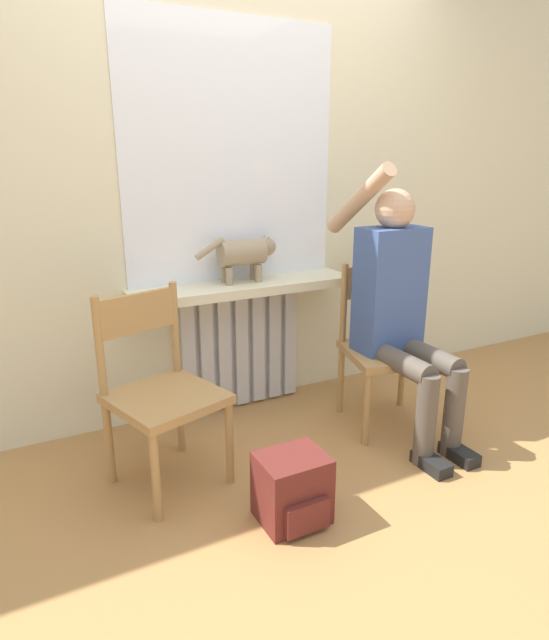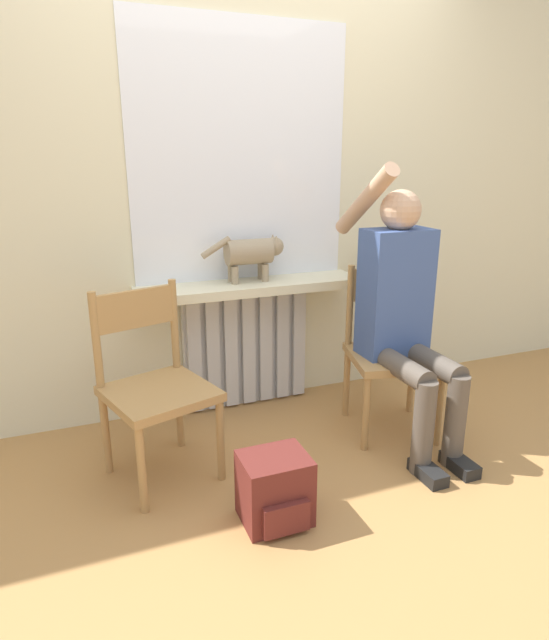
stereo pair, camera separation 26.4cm
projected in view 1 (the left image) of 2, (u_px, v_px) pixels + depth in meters
The scene contains 10 objects.
ground_plane at pixel (351, 511), 2.24m from camera, with size 12.00×12.00×0.00m, color #B27F47.
wall_with_window at pixel (230, 170), 2.89m from camera, with size 7.00×0.06×2.70m.
radiator at pixel (239, 348), 3.11m from camera, with size 0.74×0.08×0.71m.
windowsill at pixel (245, 288), 2.92m from camera, with size 1.26×0.28×0.05m.
window_glass at pixel (232, 154), 2.83m from camera, with size 1.21×0.01×1.34m.
chair_left at pixel (160, 389), 2.34m from camera, with size 0.54×0.54×0.87m.
chair_right at pixel (385, 345), 2.88m from camera, with size 0.52×0.52×0.87m.
person at pixel (400, 305), 2.72m from camera, with size 0.36×0.97×1.40m.
cat at pixel (245, 253), 2.90m from camera, with size 0.47×0.14×0.26m.
backpack at pixel (293, 489), 2.15m from camera, with size 0.27×0.25×0.29m.
Camera 1 is at (-1.16, -1.54, 1.42)m, focal length 30.00 mm.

